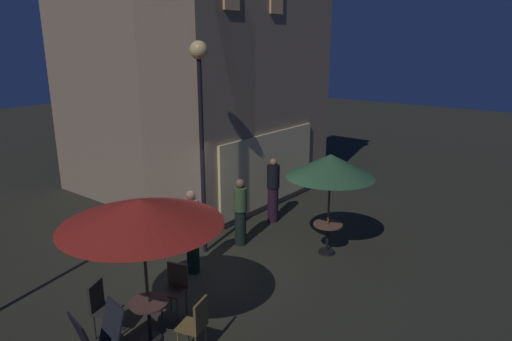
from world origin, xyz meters
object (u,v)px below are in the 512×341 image
object	(u,v)px
patron_standing_1	(192,231)
cafe_chair_0	(196,322)
menu_sandwich_board	(99,339)
patron_standing_2	(273,190)
cafe_table_0	(328,233)
cafe_chair_2	(102,304)
patron_standing_0	(240,212)
cafe_chair_1	(176,284)
street_lamp_near_corner	(200,98)
patio_umbrella_0	(331,166)
patio_umbrella_1	(142,212)
cafe_table_1	(149,315)

from	to	relation	value
patron_standing_1	cafe_chair_0	bearing A→B (deg)	-18.90
menu_sandwich_board	patron_standing_2	bearing A→B (deg)	22.02
menu_sandwich_board	cafe_table_0	xyz separation A→B (m)	(5.56, -0.77, 0.02)
cafe_chair_2	patron_standing_0	xyz separation A→B (m)	(4.17, 0.48, 0.27)
cafe_chair_0	patron_standing_2	distance (m)	5.77
cafe_chair_0	cafe_chair_1	world-z (taller)	cafe_chair_0
patron_standing_0	patron_standing_1	xyz separation A→B (m)	(-1.70, -0.10, 0.09)
street_lamp_near_corner	cafe_chair_1	distance (m)	3.97
patio_umbrella_0	patron_standing_0	size ratio (longest dim) A/B	1.43
street_lamp_near_corner	cafe_chair_1	world-z (taller)	street_lamp_near_corner
patio_umbrella_1	patio_umbrella_0	bearing A→B (deg)	-8.09
cafe_table_0	cafe_chair_1	world-z (taller)	cafe_chair_1
street_lamp_near_corner	patron_standing_2	bearing A→B (deg)	-3.24
cafe_chair_0	patron_standing_1	size ratio (longest dim) A/B	0.53
cafe_table_0	patron_standing_1	world-z (taller)	patron_standing_1
street_lamp_near_corner	patio_umbrella_1	xyz separation A→B (m)	(-2.98, -1.64, -1.34)
menu_sandwich_board	patron_standing_1	world-z (taller)	patron_standing_1
cafe_table_1	cafe_chair_2	xyz separation A→B (m)	(-0.37, 0.76, 0.08)
cafe_table_0	patio_umbrella_0	world-z (taller)	patio_umbrella_0
patio_umbrella_1	patron_standing_0	size ratio (longest dim) A/B	1.51
cafe_table_0	cafe_chair_2	xyz separation A→B (m)	(-5.06, 1.43, 0.06)
street_lamp_near_corner	cafe_chair_0	world-z (taller)	street_lamp_near_corner
patron_standing_1	cafe_table_0	bearing A→B (deg)	79.28
cafe_table_1	cafe_chair_2	bearing A→B (deg)	115.61
patio_umbrella_0	patron_standing_2	xyz separation A→B (m)	(0.82, 2.17, -1.22)
patron_standing_0	patron_standing_2	bearing A→B (deg)	-150.73
patio_umbrella_1	patron_standing_2	xyz separation A→B (m)	(5.51, 1.50, -1.37)
patio_umbrella_1	patron_standing_0	bearing A→B (deg)	18.05
street_lamp_near_corner	patio_umbrella_1	size ratio (longest dim) A/B	1.90
cafe_table_0	cafe_chair_1	bearing A→B (deg)	166.35
cafe_table_0	patron_standing_2	distance (m)	2.35
patio_umbrella_0	patio_umbrella_1	distance (m)	4.74
cafe_table_1	cafe_chair_2	size ratio (longest dim) A/B	0.76
patio_umbrella_1	cafe_chair_1	size ratio (longest dim) A/B	2.66
menu_sandwich_board	patio_umbrella_1	distance (m)	1.99
cafe_chair_1	patron_standing_1	distance (m)	1.58
menu_sandwich_board	patron_standing_0	bearing A→B (deg)	23.34
patio_umbrella_1	patron_standing_1	size ratio (longest dim) A/B	1.37
patron_standing_2	cafe_table_1	bearing A→B (deg)	134.18
cafe_chair_1	cafe_chair_2	bearing A→B (deg)	-40.42
patio_umbrella_0	cafe_chair_0	size ratio (longest dim) A/B	2.45
patio_umbrella_0	patron_standing_2	bearing A→B (deg)	69.33
menu_sandwich_board	cafe_chair_1	xyz separation A→B (m)	(1.70, 0.17, 0.08)
patio_umbrella_0	patron_standing_0	world-z (taller)	patio_umbrella_0
menu_sandwich_board	patron_standing_2	xyz separation A→B (m)	(6.38, 1.40, 0.41)
menu_sandwich_board	cafe_chair_1	world-z (taller)	menu_sandwich_board
menu_sandwich_board	patron_standing_0	distance (m)	4.82
cafe_chair_1	patron_standing_0	distance (m)	3.14
street_lamp_near_corner	menu_sandwich_board	xyz separation A→B (m)	(-3.85, -1.54, -3.13)
cafe_table_1	patio_umbrella_1	world-z (taller)	patio_umbrella_1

